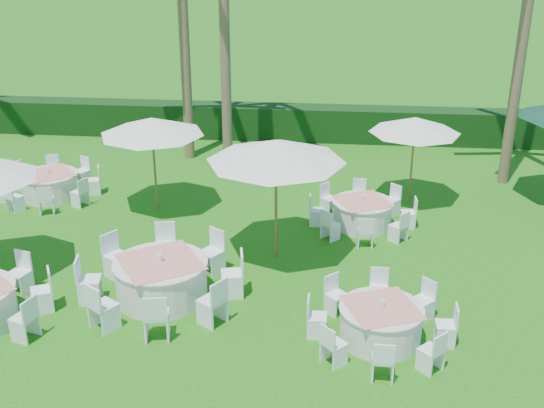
{
  "coord_description": "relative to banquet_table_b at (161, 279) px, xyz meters",
  "views": [
    {
      "loc": [
        3.37,
        -11.74,
        7.51
      ],
      "look_at": [
        1.93,
        2.8,
        1.3
      ],
      "focal_mm": 45.0,
      "sensor_mm": 36.0,
      "label": 1
    }
  ],
  "objects": [
    {
      "name": "ground",
      "position": [
        0.19,
        -0.54,
        -0.46
      ],
      "size": [
        120.0,
        120.0,
        0.0
      ],
      "primitive_type": "plane",
      "color": "#1E5F10",
      "rests_on": "ground"
    },
    {
      "name": "hedge",
      "position": [
        0.19,
        11.46,
        0.14
      ],
      "size": [
        34.0,
        1.0,
        1.2
      ],
      "primitive_type": "cube",
      "color": "black",
      "rests_on": "ground"
    },
    {
      "name": "banquet_table_b",
      "position": [
        0.0,
        0.0,
        0.0
      ],
      "size": [
        3.47,
        3.47,
        1.04
      ],
      "color": "silver",
      "rests_on": "ground"
    },
    {
      "name": "banquet_table_c",
      "position": [
        4.53,
        -1.1,
        -0.08
      ],
      "size": [
        2.81,
        2.81,
        0.87
      ],
      "color": "silver",
      "rests_on": "ground"
    },
    {
      "name": "banquet_table_d",
      "position": [
        -4.59,
        5.21,
        -0.08
      ],
      "size": [
        2.81,
        2.81,
        0.87
      ],
      "color": "silver",
      "rests_on": "ground"
    },
    {
      "name": "banquet_table_f",
      "position": [
        4.3,
        4.1,
        -0.09
      ],
      "size": [
        2.77,
        2.77,
        0.85
      ],
      "color": "silver",
      "rests_on": "ground"
    },
    {
      "name": "umbrella_b",
      "position": [
        2.22,
        2.14,
        2.2
      ],
      "size": [
        3.18,
        3.18,
        2.91
      ],
      "color": "brown",
      "rests_on": "ground"
    },
    {
      "name": "umbrella_c",
      "position": [
        -1.31,
        4.67,
        1.92
      ],
      "size": [
        2.8,
        2.8,
        2.6
      ],
      "color": "brown",
      "rests_on": "ground"
    },
    {
      "name": "umbrella_d",
      "position": [
        5.66,
        5.84,
        1.81
      ],
      "size": [
        2.49,
        2.49,
        2.48
      ],
      "color": "brown",
      "rests_on": "ground"
    },
    {
      "name": "palm_b",
      "position": [
        -1.32,
        9.04,
        4.09
      ],
      "size": [
        4.41,
        4.05,
        8.19
      ],
      "color": "brown",
      "rests_on": "ground"
    },
    {
      "name": "palm_e",
      "position": [
        8.66,
        7.73,
        4.38
      ],
      "size": [
        4.4,
        3.95,
        8.76
      ],
      "color": "brown",
      "rests_on": "ground"
    }
  ]
}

